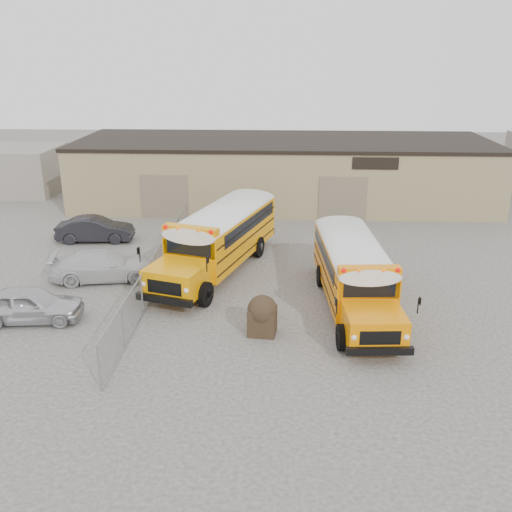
{
  "coord_description": "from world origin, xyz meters",
  "views": [
    {
      "loc": [
        0.02,
        -22.25,
        10.87
      ],
      "look_at": [
        -1.22,
        3.27,
        1.6
      ],
      "focal_mm": 40.0,
      "sensor_mm": 36.0,
      "label": 1
    }
  ],
  "objects_px": {
    "car_white": "(103,266)",
    "car_silver": "(29,305)",
    "car_dark": "(95,229)",
    "school_bus_left": "(263,203)",
    "school_bus_right": "(334,228)",
    "tarp_bundle": "(262,314)"
  },
  "relations": [
    {
      "from": "tarp_bundle",
      "to": "car_white",
      "type": "height_order",
      "value": "tarp_bundle"
    },
    {
      "from": "tarp_bundle",
      "to": "car_silver",
      "type": "relative_size",
      "value": 0.37
    },
    {
      "from": "tarp_bundle",
      "to": "car_white",
      "type": "bearing_deg",
      "value": 146.44
    },
    {
      "from": "car_dark",
      "to": "school_bus_left",
      "type": "bearing_deg",
      "value": -81.72
    },
    {
      "from": "tarp_bundle",
      "to": "car_dark",
      "type": "relative_size",
      "value": 0.37
    },
    {
      "from": "school_bus_right",
      "to": "car_dark",
      "type": "distance_m",
      "value": 14.21
    },
    {
      "from": "car_silver",
      "to": "car_white",
      "type": "height_order",
      "value": "car_silver"
    },
    {
      "from": "school_bus_left",
      "to": "car_silver",
      "type": "bearing_deg",
      "value": -125.74
    },
    {
      "from": "school_bus_left",
      "to": "tarp_bundle",
      "type": "distance_m",
      "value": 13.79
    },
    {
      "from": "school_bus_left",
      "to": "car_dark",
      "type": "distance_m",
      "value": 10.33
    },
    {
      "from": "school_bus_left",
      "to": "tarp_bundle",
      "type": "bearing_deg",
      "value": -88.04
    },
    {
      "from": "school_bus_left",
      "to": "car_white",
      "type": "xyz_separation_m",
      "value": [
        -7.68,
        -8.33,
        -1.15
      ]
    },
    {
      "from": "car_white",
      "to": "car_silver",
      "type": "bearing_deg",
      "value": 148.51
    },
    {
      "from": "school_bus_left",
      "to": "school_bus_right",
      "type": "xyz_separation_m",
      "value": [
        4.02,
        -4.51,
        -0.17
      ]
    },
    {
      "from": "school_bus_left",
      "to": "school_bus_right",
      "type": "height_order",
      "value": "school_bus_left"
    },
    {
      "from": "school_bus_right",
      "to": "car_white",
      "type": "height_order",
      "value": "school_bus_right"
    },
    {
      "from": "school_bus_right",
      "to": "tarp_bundle",
      "type": "relative_size",
      "value": 6.2
    },
    {
      "from": "school_bus_left",
      "to": "car_silver",
      "type": "relative_size",
      "value": 2.58
    },
    {
      "from": "car_white",
      "to": "school_bus_right",
      "type": "bearing_deg",
      "value": -83.45
    },
    {
      "from": "school_bus_right",
      "to": "car_silver",
      "type": "height_order",
      "value": "school_bus_right"
    },
    {
      "from": "car_white",
      "to": "car_dark",
      "type": "distance_m",
      "value": 6.41
    },
    {
      "from": "school_bus_left",
      "to": "tarp_bundle",
      "type": "xyz_separation_m",
      "value": [
        0.47,
        -13.74,
        -1.04
      ]
    }
  ]
}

